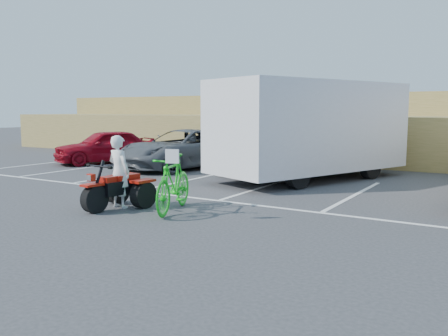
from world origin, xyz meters
The scene contains 11 objects.
ground centered at (0.00, 0.00, 0.00)m, with size 100.00×100.00×0.00m, color #333336.
parking_stripes centered at (0.87, 4.07, 0.00)m, with size 28.00×5.16×0.01m.
grass_embankment centered at (0.00, 15.48, 1.42)m, with size 40.00×8.50×3.10m.
red_trike_atv centered at (-1.53, 0.34, 0.00)m, with size 1.23×1.64×1.07m, color #A31209, non-canonical shape.
rider centered at (-1.52, 0.49, 0.85)m, with size 0.62×0.41×1.69m, color white.
green_dirt_bike centered at (-0.18, 0.81, 0.64)m, with size 0.60×2.13×1.28m, color #14BF19.
grey_pickup centered at (-4.81, 7.41, 0.76)m, with size 2.51×5.44×1.51m, color #4C4F54.
red_car centered at (-8.71, 7.08, 0.72)m, with size 1.71×4.24×1.45m, color maroon.
cargo_trailer centered at (0.56, 7.14, 1.71)m, with size 5.03×7.31×3.17m.
quad_atv_blue centered at (-1.51, 6.40, 0.00)m, with size 1.09×1.46×0.95m, color navy, non-canonical shape.
quad_atv_green centered at (-0.67, 8.38, 0.00)m, with size 1.17×1.56×1.02m, color #135721, non-canonical shape.
Camera 1 is at (6.27, -7.51, 2.27)m, focal length 38.00 mm.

